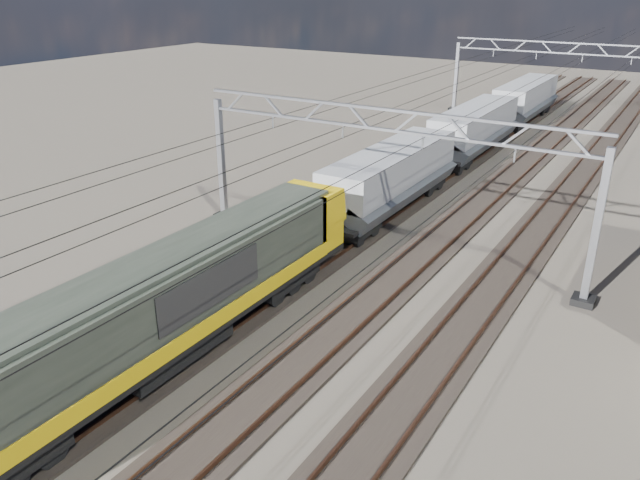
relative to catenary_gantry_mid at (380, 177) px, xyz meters
The scene contains 12 objects.
ground 5.59m from the catenary_gantry_mid, 90.00° to the right, with size 160.00×160.00×0.00m, color #29241E.
track_outer_west 8.17m from the catenary_gantry_mid, 146.31° to the right, with size 2.60×140.00×0.30m.
track_loco 5.89m from the catenary_gantry_mid, 116.57° to the right, with size 2.60×140.00×0.30m.
track_inner_east 5.89m from the catenary_gantry_mid, 63.43° to the right, with size 2.60×140.00×0.30m.
track_outer_east 8.17m from the catenary_gantry_mid, 33.69° to the right, with size 2.60×140.00×0.30m.
catenary_gantry_mid is the anchor object (origin of this frame).
catenary_gantry_far 36.00m from the catenary_gantry_mid, 90.00° to the left, with size 19.90×0.90×7.11m.
overhead_wires 4.40m from the catenary_gantry_mid, 90.00° to the left, with size 12.03×140.00×0.53m.
locomotive 12.39m from the catenary_gantry_mid, 99.36° to the right, with size 2.76×21.10×3.62m.
hopper_wagon_lead 6.15m from the catenary_gantry_mid, 109.76° to the left, with size 3.38×13.00×3.25m.
hopper_wagon_mid 19.94m from the catenary_gantry_mid, 95.78° to the left, with size 3.38×13.00×3.25m.
hopper_wagon_third 34.07m from the catenary_gantry_mid, 93.37° to the left, with size 3.38×13.00×3.25m.
Camera 1 is at (12.13, -21.00, 12.42)m, focal length 35.00 mm.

